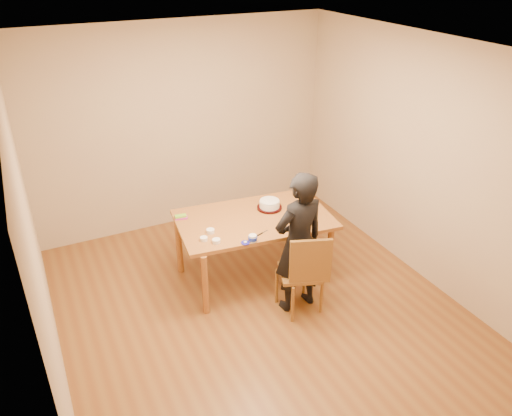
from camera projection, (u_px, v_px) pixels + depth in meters
name	position (u px, v px, depth m)	size (l,w,h in m)	color
room_shell	(245.00, 183.00, 5.00)	(4.00, 4.50, 2.70)	brown
dining_table	(254.00, 219.00, 5.61)	(1.71, 1.02, 0.04)	brown
dining_chair	(300.00, 272.00, 5.19)	(0.41, 0.41, 0.04)	brown
cake_plate	(269.00, 208.00, 5.79)	(0.29, 0.29, 0.02)	red
cake	(269.00, 204.00, 5.77)	(0.23, 0.23, 0.07)	white
frosting_dome	(270.00, 200.00, 5.75)	(0.23, 0.23, 0.03)	white
frosting_tub	(253.00, 238.00, 5.14)	(0.08, 0.08, 0.07)	white
frosting_lid	(245.00, 243.00, 5.13)	(0.09, 0.09, 0.01)	#1C19A2
frosting_dollop	(245.00, 242.00, 5.12)	(0.04, 0.04, 0.02)	white
ramekin_green	(216.00, 241.00, 5.13)	(0.08, 0.08, 0.04)	white
ramekin_yellow	(210.00, 231.00, 5.30)	(0.09, 0.09, 0.04)	white
ramekin_multi	(204.00, 239.00, 5.17)	(0.08, 0.08, 0.04)	white
candy_box_pink	(181.00, 218.00, 5.58)	(0.14, 0.07, 0.02)	#EB37A4
candy_box_green	(181.00, 216.00, 5.57)	(0.13, 0.06, 0.02)	green
spatula	(258.00, 235.00, 5.26)	(0.15, 0.01, 0.01)	black
person	(299.00, 243.00, 5.07)	(0.57, 0.38, 1.57)	black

